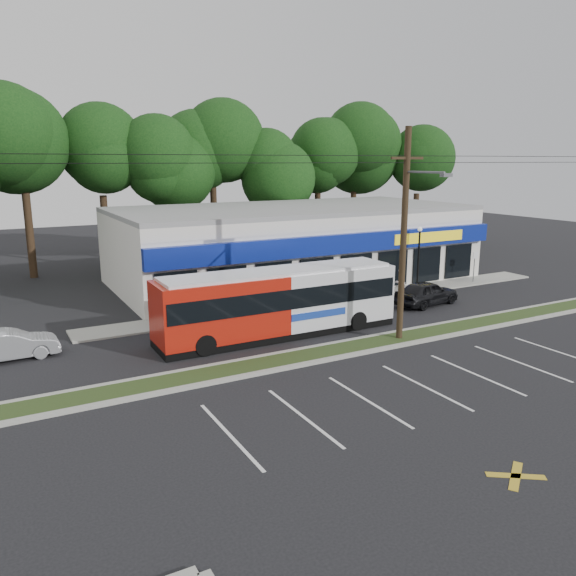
% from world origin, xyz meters
% --- Properties ---
extents(ground, '(120.00, 120.00, 0.00)m').
position_xyz_m(ground, '(0.00, 0.00, 0.00)').
color(ground, black).
rests_on(ground, ground).
extents(grass_strip, '(40.00, 1.60, 0.12)m').
position_xyz_m(grass_strip, '(0.00, 1.00, 0.06)').
color(grass_strip, '#273C18').
rests_on(grass_strip, ground).
extents(curb_south, '(40.00, 0.25, 0.14)m').
position_xyz_m(curb_south, '(0.00, 0.15, 0.07)').
color(curb_south, '#9E9E93').
rests_on(curb_south, ground).
extents(curb_north, '(40.00, 0.25, 0.14)m').
position_xyz_m(curb_north, '(0.00, 1.85, 0.07)').
color(curb_north, '#9E9E93').
rests_on(curb_north, ground).
extents(sidewalk, '(32.00, 2.20, 0.10)m').
position_xyz_m(sidewalk, '(5.00, 9.00, 0.05)').
color(sidewalk, '#9E9E93').
rests_on(sidewalk, ground).
extents(strip_mall, '(25.00, 12.55, 5.30)m').
position_xyz_m(strip_mall, '(5.50, 15.91, 2.65)').
color(strip_mall, silver).
rests_on(strip_mall, ground).
extents(utility_pole, '(50.00, 2.77, 10.00)m').
position_xyz_m(utility_pole, '(2.83, 0.93, 5.41)').
color(utility_pole, black).
rests_on(utility_pole, ground).
extents(lamp_post, '(0.30, 0.30, 4.25)m').
position_xyz_m(lamp_post, '(11.00, 8.80, 2.67)').
color(lamp_post, black).
rests_on(lamp_post, ground).
extents(sign_post, '(0.45, 0.10, 2.23)m').
position_xyz_m(sign_post, '(16.00, 8.57, 1.56)').
color(sign_post, '#59595E').
rests_on(sign_post, ground).
extents(tree_line, '(46.76, 6.76, 11.83)m').
position_xyz_m(tree_line, '(4.00, 26.00, 8.42)').
color(tree_line, black).
rests_on(tree_line, ground).
extents(metrobus, '(12.34, 2.68, 3.31)m').
position_xyz_m(metrobus, '(-1.72, 4.50, 1.75)').
color(metrobus, '#AF1A0D').
rests_on(metrobus, ground).
extents(car_dark, '(4.60, 2.41, 1.49)m').
position_xyz_m(car_dark, '(8.81, 5.50, 0.75)').
color(car_dark, black).
rests_on(car_dark, ground).
extents(car_silver, '(4.02, 1.47, 1.32)m').
position_xyz_m(car_silver, '(-13.66, 7.00, 0.66)').
color(car_silver, '#A0A2A7').
rests_on(car_silver, ground).
extents(pedestrian_a, '(0.83, 0.81, 1.93)m').
position_xyz_m(pedestrian_a, '(7.31, 8.50, 0.97)').
color(pedestrian_a, beige).
rests_on(pedestrian_a, ground).
extents(pedestrian_b, '(0.93, 0.77, 1.73)m').
position_xyz_m(pedestrian_b, '(9.00, 8.18, 0.87)').
color(pedestrian_b, silver).
rests_on(pedestrian_b, ground).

